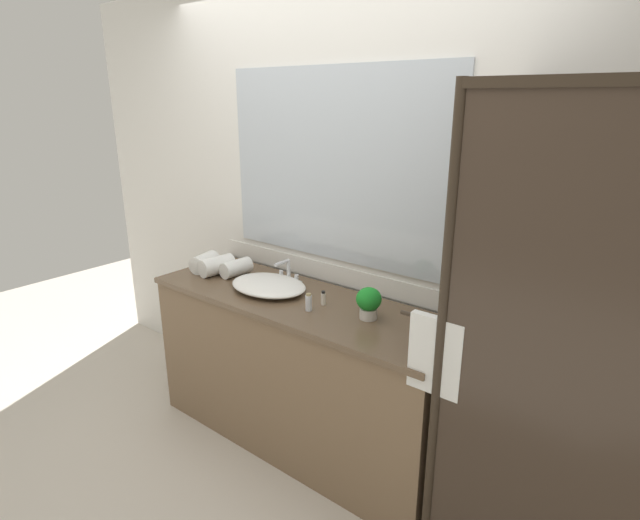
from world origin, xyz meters
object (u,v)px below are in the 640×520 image
object	(u,v)px
amenity_bottle_shampoo	(309,302)
rolled_towel_near_edge	(205,262)
rolled_towel_middle	(217,266)
rolled_towel_far_edge	(236,268)
potted_plant	(369,302)
sink_basin	(269,285)
amenity_bottle_conditioner	(323,298)
faucet	(288,275)

from	to	relation	value
amenity_bottle_shampoo	rolled_towel_near_edge	bearing A→B (deg)	175.31
rolled_towel_middle	rolled_towel_far_edge	xyz separation A→B (m)	(0.11, 0.06, -0.01)
potted_plant	rolled_towel_middle	distance (m)	1.09
sink_basin	rolled_towel_near_edge	xyz separation A→B (m)	(-0.55, -0.00, 0.02)
amenity_bottle_shampoo	rolled_towel_middle	xyz separation A→B (m)	(-0.79, 0.08, 0.01)
rolled_towel_far_edge	amenity_bottle_conditioner	bearing A→B (deg)	-2.39
amenity_bottle_shampoo	rolled_towel_near_edge	size ratio (longest dim) A/B	0.51
rolled_towel_near_edge	rolled_towel_far_edge	xyz separation A→B (m)	(0.22, 0.06, -0.01)
amenity_bottle_shampoo	rolled_towel_middle	size ratio (longest dim) A/B	0.44
rolled_towel_near_edge	potted_plant	bearing A→B (deg)	1.58
sink_basin	rolled_towel_middle	distance (m)	0.44
rolled_towel_middle	amenity_bottle_conditioner	bearing A→B (deg)	2.05
amenity_bottle_shampoo	sink_basin	bearing A→B (deg)	167.63
amenity_bottle_conditioner	rolled_towel_near_edge	world-z (taller)	rolled_towel_near_edge
potted_plant	amenity_bottle_shampoo	bearing A→B (deg)	-159.84
rolled_towel_near_edge	rolled_towel_middle	xyz separation A→B (m)	(0.11, 0.00, 0.00)
amenity_bottle_shampoo	rolled_towel_far_edge	world-z (taller)	rolled_towel_far_edge
amenity_bottle_shampoo	potted_plant	bearing A→B (deg)	20.16
rolled_towel_near_edge	rolled_towel_middle	size ratio (longest dim) A/B	0.87
faucet	amenity_bottle_conditioner	xyz separation A→B (m)	(0.37, -0.13, -0.01)
sink_basin	amenity_bottle_shampoo	world-z (taller)	amenity_bottle_shampoo
rolled_towel_near_edge	rolled_towel_far_edge	world-z (taller)	rolled_towel_near_edge
sink_basin	amenity_bottle_conditioner	size ratio (longest dim) A/B	6.06
potted_plant	rolled_towel_far_edge	size ratio (longest dim) A/B	0.85
potted_plant	rolled_towel_middle	world-z (taller)	potted_plant
sink_basin	faucet	bearing A→B (deg)	90.00
faucet	rolled_towel_middle	bearing A→B (deg)	-159.44
sink_basin	rolled_towel_middle	xyz separation A→B (m)	(-0.44, -0.00, 0.03)
potted_plant	rolled_towel_near_edge	distance (m)	1.20
potted_plant	amenity_bottle_conditioner	bearing A→B (deg)	-179.71
rolled_towel_far_edge	rolled_towel_middle	bearing A→B (deg)	-152.23
sink_basin	amenity_bottle_conditioner	world-z (taller)	amenity_bottle_conditioner
sink_basin	rolled_towel_far_edge	world-z (taller)	rolled_towel_far_edge
sink_basin	rolled_towel_middle	world-z (taller)	rolled_towel_middle
amenity_bottle_conditioner	faucet	bearing A→B (deg)	160.04
rolled_towel_near_edge	sink_basin	bearing A→B (deg)	0.48
sink_basin	faucet	world-z (taller)	faucet
amenity_bottle_conditioner	amenity_bottle_shampoo	xyz separation A→B (m)	(-0.01, -0.11, 0.01)
rolled_towel_near_edge	rolled_towel_far_edge	bearing A→B (deg)	15.43
potted_plant	amenity_bottle_conditioner	size ratio (longest dim) A/B	2.09
faucet	potted_plant	size ratio (longest dim) A/B	1.06
faucet	amenity_bottle_shampoo	distance (m)	0.43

